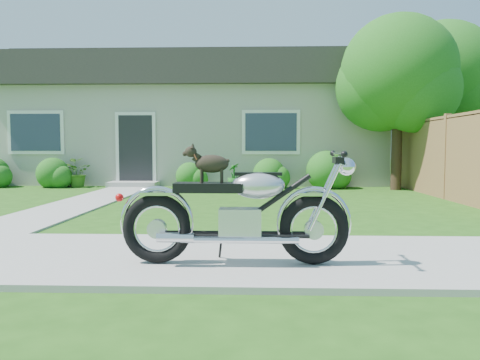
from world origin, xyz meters
The scene contains 11 objects.
ground centered at (0.00, 0.00, 0.00)m, with size 80.00×80.00×0.00m, color #235114.
sidewalk centered at (0.00, 0.00, 0.02)m, with size 24.00×2.20×0.04m, color #9E9B93.
walkway centered at (-1.50, 5.00, 0.01)m, with size 1.20×8.00×0.03m, color #9E9B93.
house centered at (0.00, 11.99, 2.16)m, with size 12.60×7.03×4.50m.
fence centered at (6.30, 5.75, 0.94)m, with size 0.12×6.62×1.90m.
tree_near centered at (5.99, 7.96, 3.02)m, with size 3.07×3.07×4.71m.
tree_far centered at (7.99, 10.10, 3.26)m, with size 3.31×3.31×5.07m.
shrub_row centered at (0.08, 8.50, 0.42)m, with size 10.71×1.15×1.15m.
potted_plant_left centered at (-3.16, 8.55, 0.42)m, with size 0.76×0.65×0.84m, color #316019.
potted_plant_right centered at (1.44, 8.55, 0.35)m, with size 0.39×0.39×0.70m, color #1C671D.
motorcycle_with_dog centered at (1.92, -0.38, 0.54)m, with size 2.22×0.60×1.13m.
Camera 1 is at (2.07, -4.79, 1.16)m, focal length 35.00 mm.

